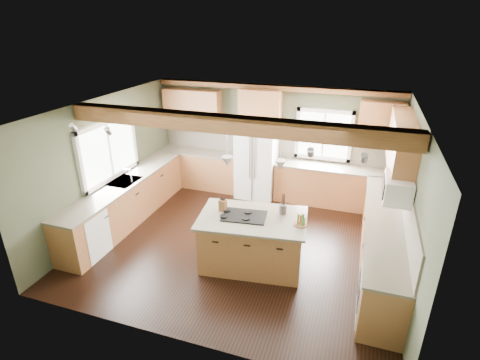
% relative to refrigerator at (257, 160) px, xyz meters
% --- Properties ---
extents(floor, '(5.60, 5.60, 0.00)m').
position_rel_refrigerator_xyz_m(floor, '(0.30, -2.12, -0.90)').
color(floor, black).
rests_on(floor, ground).
extents(ceiling, '(5.60, 5.60, 0.00)m').
position_rel_refrigerator_xyz_m(ceiling, '(0.30, -2.12, 1.70)').
color(ceiling, silver).
rests_on(ceiling, wall_back).
extents(wall_back, '(5.60, 0.00, 5.60)m').
position_rel_refrigerator_xyz_m(wall_back, '(0.30, 0.38, 0.40)').
color(wall_back, '#3E4632').
rests_on(wall_back, ground).
extents(wall_left, '(0.00, 5.00, 5.00)m').
position_rel_refrigerator_xyz_m(wall_left, '(-2.50, -2.12, 0.40)').
color(wall_left, '#3E4632').
rests_on(wall_left, ground).
extents(wall_right, '(0.00, 5.00, 5.00)m').
position_rel_refrigerator_xyz_m(wall_right, '(3.10, -2.12, 0.40)').
color(wall_right, '#3E4632').
rests_on(wall_right, ground).
extents(ceiling_beam, '(5.55, 0.26, 0.26)m').
position_rel_refrigerator_xyz_m(ceiling_beam, '(0.30, -2.68, 1.57)').
color(ceiling_beam, '#4F2D16').
rests_on(ceiling_beam, ceiling).
extents(soffit_trim, '(5.55, 0.20, 0.10)m').
position_rel_refrigerator_xyz_m(soffit_trim, '(0.30, 0.28, 1.64)').
color(soffit_trim, '#4F2D16').
rests_on(soffit_trim, ceiling).
extents(backsplash_back, '(5.58, 0.03, 0.58)m').
position_rel_refrigerator_xyz_m(backsplash_back, '(0.30, 0.36, 0.31)').
color(backsplash_back, brown).
rests_on(backsplash_back, wall_back).
extents(backsplash_right, '(0.03, 3.70, 0.58)m').
position_rel_refrigerator_xyz_m(backsplash_right, '(3.08, -2.07, 0.31)').
color(backsplash_right, brown).
rests_on(backsplash_right, wall_right).
extents(base_cab_back_left, '(2.02, 0.60, 0.88)m').
position_rel_refrigerator_xyz_m(base_cab_back_left, '(-1.49, 0.08, -0.46)').
color(base_cab_back_left, brown).
rests_on(base_cab_back_left, floor).
extents(counter_back_left, '(2.06, 0.64, 0.04)m').
position_rel_refrigerator_xyz_m(counter_back_left, '(-1.49, 0.08, 0.00)').
color(counter_back_left, '#453E32').
rests_on(counter_back_left, base_cab_back_left).
extents(base_cab_back_right, '(2.62, 0.60, 0.88)m').
position_rel_refrigerator_xyz_m(base_cab_back_right, '(1.79, 0.08, -0.46)').
color(base_cab_back_right, brown).
rests_on(base_cab_back_right, floor).
extents(counter_back_right, '(2.66, 0.64, 0.04)m').
position_rel_refrigerator_xyz_m(counter_back_right, '(1.79, 0.08, 0.00)').
color(counter_back_right, '#453E32').
rests_on(counter_back_right, base_cab_back_right).
extents(base_cab_left, '(0.60, 3.70, 0.88)m').
position_rel_refrigerator_xyz_m(base_cab_left, '(-2.20, -2.07, -0.46)').
color(base_cab_left, brown).
rests_on(base_cab_left, floor).
extents(counter_left, '(0.64, 3.74, 0.04)m').
position_rel_refrigerator_xyz_m(counter_left, '(-2.20, -2.07, 0.00)').
color(counter_left, '#453E32').
rests_on(counter_left, base_cab_left).
extents(base_cab_right, '(0.60, 3.70, 0.88)m').
position_rel_refrigerator_xyz_m(base_cab_right, '(2.80, -2.07, -0.46)').
color(base_cab_right, brown).
rests_on(base_cab_right, floor).
extents(counter_right, '(0.64, 3.74, 0.04)m').
position_rel_refrigerator_xyz_m(counter_right, '(2.80, -2.07, 0.00)').
color(counter_right, '#453E32').
rests_on(counter_right, base_cab_right).
extents(upper_cab_back_left, '(1.40, 0.35, 0.90)m').
position_rel_refrigerator_xyz_m(upper_cab_back_left, '(-1.69, 0.21, 1.05)').
color(upper_cab_back_left, brown).
rests_on(upper_cab_back_left, wall_back).
extents(upper_cab_over_fridge, '(0.96, 0.35, 0.70)m').
position_rel_refrigerator_xyz_m(upper_cab_over_fridge, '(-0.00, 0.21, 1.25)').
color(upper_cab_over_fridge, brown).
rests_on(upper_cab_over_fridge, wall_back).
extents(upper_cab_right, '(0.35, 2.20, 0.90)m').
position_rel_refrigerator_xyz_m(upper_cab_right, '(2.92, -1.22, 1.05)').
color(upper_cab_right, brown).
rests_on(upper_cab_right, wall_right).
extents(upper_cab_back_corner, '(0.90, 0.35, 0.90)m').
position_rel_refrigerator_xyz_m(upper_cab_back_corner, '(2.60, 0.21, 1.05)').
color(upper_cab_back_corner, brown).
rests_on(upper_cab_back_corner, wall_back).
extents(window_left, '(0.04, 1.60, 1.05)m').
position_rel_refrigerator_xyz_m(window_left, '(-2.48, -2.07, 0.65)').
color(window_left, white).
rests_on(window_left, wall_left).
extents(window_back, '(1.10, 0.04, 1.00)m').
position_rel_refrigerator_xyz_m(window_back, '(1.45, 0.36, 0.65)').
color(window_back, white).
rests_on(window_back, wall_back).
extents(sink, '(0.50, 0.65, 0.03)m').
position_rel_refrigerator_xyz_m(sink, '(-2.20, -2.07, 0.01)').
color(sink, '#262628').
rests_on(sink, counter_left).
extents(faucet, '(0.02, 0.02, 0.28)m').
position_rel_refrigerator_xyz_m(faucet, '(-2.02, -2.07, 0.15)').
color(faucet, '#B2B2B7').
rests_on(faucet, sink).
extents(dishwasher, '(0.60, 0.60, 0.84)m').
position_rel_refrigerator_xyz_m(dishwasher, '(-2.19, -3.37, -0.47)').
color(dishwasher, white).
rests_on(dishwasher, floor).
extents(oven, '(0.60, 0.72, 0.84)m').
position_rel_refrigerator_xyz_m(oven, '(2.79, -3.37, -0.47)').
color(oven, white).
rests_on(oven, floor).
extents(microwave, '(0.40, 0.70, 0.38)m').
position_rel_refrigerator_xyz_m(microwave, '(2.88, -2.17, 0.65)').
color(microwave, white).
rests_on(microwave, wall_right).
extents(pendant_left, '(0.18, 0.18, 0.16)m').
position_rel_refrigerator_xyz_m(pendant_left, '(0.29, -2.73, 0.98)').
color(pendant_left, '#B2B2B7').
rests_on(pendant_left, ceiling).
extents(pendant_right, '(0.18, 0.18, 0.16)m').
position_rel_refrigerator_xyz_m(pendant_right, '(1.11, -2.62, 0.98)').
color(pendant_right, '#B2B2B7').
rests_on(pendant_right, ceiling).
extents(refrigerator, '(0.90, 0.74, 1.80)m').
position_rel_refrigerator_xyz_m(refrigerator, '(0.00, 0.00, 0.00)').
color(refrigerator, white).
rests_on(refrigerator, floor).
extents(island, '(1.79, 1.23, 0.88)m').
position_rel_refrigerator_xyz_m(island, '(0.70, -2.68, -0.46)').
color(island, brown).
rests_on(island, floor).
extents(island_top, '(1.91, 1.35, 0.04)m').
position_rel_refrigerator_xyz_m(island_top, '(0.70, -2.68, 0.00)').
color(island_top, '#453E32').
rests_on(island_top, island).
extents(cooktop, '(0.78, 0.57, 0.02)m').
position_rel_refrigerator_xyz_m(cooktop, '(0.56, -2.70, 0.03)').
color(cooktop, black).
rests_on(cooktop, island_top).
extents(knife_block, '(0.14, 0.11, 0.20)m').
position_rel_refrigerator_xyz_m(knife_block, '(0.15, -2.63, 0.12)').
color(knife_block, '#5B301B').
rests_on(knife_block, island_top).
extents(utensil_crock, '(0.13, 0.13, 0.16)m').
position_rel_refrigerator_xyz_m(utensil_crock, '(1.15, -2.40, 0.10)').
color(utensil_crock, '#3B352F').
rests_on(utensil_crock, island_top).
extents(bottle_tray, '(0.30, 0.30, 0.21)m').
position_rel_refrigerator_xyz_m(bottle_tray, '(1.50, -2.68, 0.12)').
color(bottle_tray, brown).
rests_on(bottle_tray, island_top).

